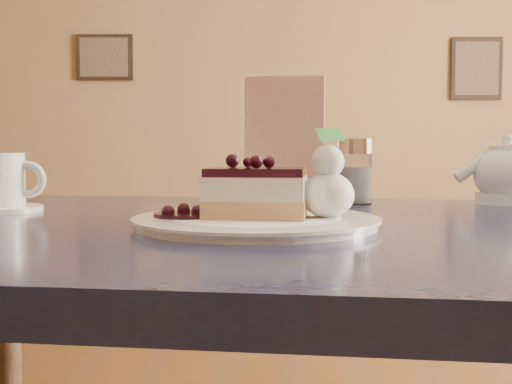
{
  "coord_description": "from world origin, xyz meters",
  "views": [
    {
      "loc": [
        -0.13,
        -0.77,
        0.9
      ],
      "look_at": [
        -0.14,
        -0.02,
        0.85
      ],
      "focal_mm": 45.0,
      "sensor_mm": 36.0,
      "label": 1
    }
  ],
  "objects": [
    {
      "name": "berry_sauce",
      "position": [
        -0.23,
        0.05,
        0.82
      ],
      "size": [
        0.09,
        0.09,
        0.01
      ],
      "primitive_type": "cylinder",
      "color": "black",
      "rests_on": "dessert_plate"
    },
    {
      "name": "sugar_shaker",
      "position": [
        0.04,
        0.38,
        0.86
      ],
      "size": [
        0.06,
        0.06,
        0.12
      ],
      "color": "white",
      "rests_on": "main_table"
    },
    {
      "name": "dessert_plate",
      "position": [
        -0.14,
        0.05,
        0.81
      ],
      "size": [
        0.31,
        0.31,
        0.01
      ],
      "primitive_type": "cylinder",
      "color": "white",
      "rests_on": "main_table"
    },
    {
      "name": "main_table",
      "position": [
        -0.13,
        0.1,
        0.72
      ],
      "size": [
        1.38,
        1.01,
        0.8
      ],
      "rotation": [
        0.0,
        0.0,
        -0.13
      ],
      "color": "#1F2341",
      "rests_on": "ground"
    },
    {
      "name": "napkin_stack",
      "position": [
        -0.17,
        0.46,
        0.83
      ],
      "size": [
        0.14,
        0.14,
        0.05
      ],
      "primitive_type": "cube",
      "rotation": [
        0.0,
        0.0,
        -0.13
      ],
      "color": "white",
      "rests_on": "main_table"
    },
    {
      "name": "cheesecake_slice",
      "position": [
        -0.14,
        0.05,
        0.85
      ],
      "size": [
        0.14,
        0.11,
        0.06
      ],
      "rotation": [
        0.0,
        0.0,
        -0.13
      ],
      "color": "tan",
      "rests_on": "dessert_plate"
    },
    {
      "name": "whipped_cream",
      "position": [
        -0.05,
        0.05,
        0.84
      ],
      "size": [
        0.07,
        0.07,
        0.06
      ],
      "color": "white",
      "rests_on": "dessert_plate"
    },
    {
      "name": "menu_card",
      "position": [
        -0.08,
        0.45,
        0.92
      ],
      "size": [
        0.15,
        0.05,
        0.24
      ],
      "primitive_type": "cube",
      "rotation": [
        0.0,
        0.0,
        -0.13
      ],
      "color": "white",
      "rests_on": "main_table"
    }
  ]
}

